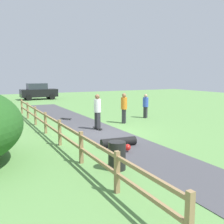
{
  "coord_description": "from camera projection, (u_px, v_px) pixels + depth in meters",
  "views": [
    {
      "loc": [
        -5.65,
        -12.1,
        3.02
      ],
      "look_at": [
        0.75,
        0.38,
        1.0
      ],
      "focal_mm": 42.6,
      "sensor_mm": 36.0,
      "label": 1
    }
  ],
  "objects": [
    {
      "name": "ground_plane",
      "position": [
        102.0,
        133.0,
        13.64
      ],
      "size": [
        60.0,
        60.0,
        0.0
      ],
      "primitive_type": "plane",
      "color": "#60934C"
    },
    {
      "name": "asphalt_path",
      "position": [
        102.0,
        133.0,
        13.64
      ],
      "size": [
        2.4,
        28.0,
        0.02
      ],
      "primitive_type": "cube",
      "color": "#47474C",
      "rests_on": "ground_plane"
    },
    {
      "name": "wooden_fence",
      "position": [
        52.0,
        125.0,
        12.37
      ],
      "size": [
        0.12,
        18.12,
        1.1
      ],
      "color": "#997A51",
      "rests_on": "ground_plane"
    },
    {
      "name": "trash_bin",
      "position": [
        117.0,
        156.0,
        8.42
      ],
      "size": [
        0.56,
        0.56,
        0.9
      ],
      "primitive_type": "cylinder",
      "color": "black",
      "rests_on": "ground_plane"
    },
    {
      "name": "skater_riding",
      "position": [
        97.0,
        110.0,
        14.33
      ],
      "size": [
        0.41,
        0.81,
        1.91
      ],
      "color": "black",
      "rests_on": "asphalt_path"
    },
    {
      "name": "skater_fallen",
      "position": [
        119.0,
        142.0,
        11.01
      ],
      "size": [
        1.56,
        1.26,
        0.36
      ],
      "color": "black",
      "rests_on": "asphalt_path"
    },
    {
      "name": "skateboard_loose",
      "position": [
        66.0,
        118.0,
        17.59
      ],
      "size": [
        0.65,
        0.75,
        0.08
      ],
      "color": "black",
      "rests_on": "asphalt_path"
    },
    {
      "name": "bystander_blue",
      "position": [
        146.0,
        105.0,
        18.27
      ],
      "size": [
        0.53,
        0.53,
        1.65
      ],
      "color": "#2D2D33",
      "rests_on": "ground_plane"
    },
    {
      "name": "bystander_orange",
      "position": [
        124.0,
        107.0,
        16.28
      ],
      "size": [
        0.54,
        0.54,
        1.85
      ],
      "color": "#2D2D33",
      "rests_on": "ground_plane"
    },
    {
      "name": "parked_car_black",
      "position": [
        38.0,
        91.0,
        31.46
      ],
      "size": [
        4.22,
        2.05,
        1.92
      ],
      "color": "black",
      "rests_on": "ground_plane"
    }
  ]
}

